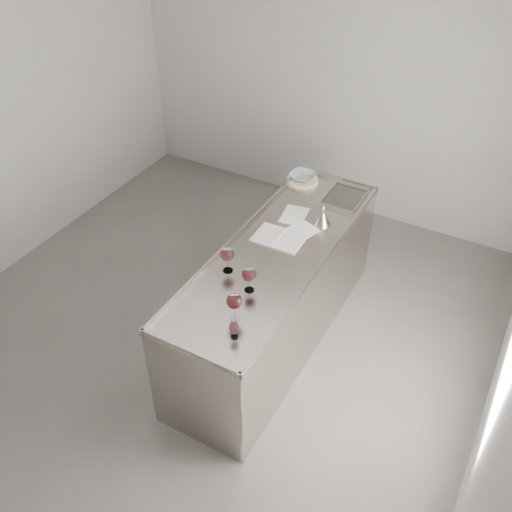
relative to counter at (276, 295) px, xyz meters
The scene contains 12 objects.
room_shell 1.10m from the counter, 148.97° to the right, with size 4.54×5.04×2.84m.
counter is the anchor object (origin of this frame).
wine_glass_left 0.76m from the counter, 118.07° to the right, with size 0.11×0.11×0.21m.
wine_glass_middle 0.79m from the counter, 86.00° to the right, with size 0.10×0.10×0.20m.
wine_glass_right 1.00m from the counter, 83.52° to the right, with size 0.11×0.11×0.21m.
wine_glass_small 1.10m from the counter, 79.44° to the right, with size 0.06×0.06×0.13m.
notebook 0.50m from the counter, 113.38° to the left, with size 0.39×0.28×0.02m.
loose_paper_top 0.68m from the counter, 101.14° to the left, with size 0.19×0.28×0.00m, color white.
loose_paper_under 0.55m from the counter, 82.19° to the left, with size 0.21×0.30×0.00m, color silver.
trivet 1.15m from the counter, 105.01° to the left, with size 0.29×0.29×0.02m, color #D2C588.
ceramic_bowl 1.17m from the counter, 105.01° to the left, with size 0.23×0.23×0.06m, color #899DA0.
wine_funnel 0.73m from the counter, 71.38° to the left, with size 0.13×0.13×0.20m.
Camera 1 is at (2.03, -2.78, 3.64)m, focal length 40.00 mm.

